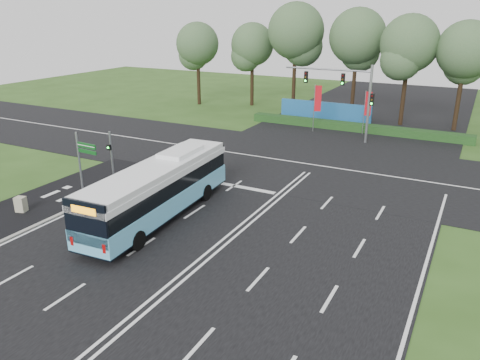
% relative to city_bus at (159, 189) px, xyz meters
% --- Properties ---
extents(ground, '(120.00, 120.00, 0.00)m').
position_rel_city_bus_xyz_m(ground, '(4.67, 1.53, -1.75)').
color(ground, '#2D4E1A').
rests_on(ground, ground).
extents(road_main, '(20.00, 120.00, 0.04)m').
position_rel_city_bus_xyz_m(road_main, '(4.67, 1.53, -1.73)').
color(road_main, black).
rests_on(road_main, ground).
extents(road_cross, '(120.00, 14.00, 0.05)m').
position_rel_city_bus_xyz_m(road_cross, '(4.67, 13.53, -1.72)').
color(road_cross, black).
rests_on(road_cross, ground).
extents(bike_path, '(5.00, 18.00, 0.06)m').
position_rel_city_bus_xyz_m(bike_path, '(-7.83, -1.47, -1.72)').
color(bike_path, black).
rests_on(bike_path, ground).
extents(kerb_strip, '(0.25, 18.00, 0.12)m').
position_rel_city_bus_xyz_m(kerb_strip, '(-5.43, -1.47, -1.69)').
color(kerb_strip, gray).
rests_on(kerb_strip, ground).
extents(city_bus, '(3.22, 12.21, 3.47)m').
position_rel_city_bus_xyz_m(city_bus, '(0.00, 0.00, 0.00)').
color(city_bus, '#62BAE3').
rests_on(city_bus, ground).
extents(pedestrian_signal, '(0.29, 0.42, 3.48)m').
position_rel_city_bus_xyz_m(pedestrian_signal, '(-7.06, 3.86, 0.16)').
color(pedestrian_signal, gray).
rests_on(pedestrian_signal, ground).
extents(street_sign, '(1.68, 0.20, 4.30)m').
position_rel_city_bus_xyz_m(street_sign, '(-6.06, 0.29, 0.94)').
color(street_sign, gray).
rests_on(street_sign, ground).
extents(utility_cabinet, '(0.69, 0.62, 0.97)m').
position_rel_city_bus_xyz_m(utility_cabinet, '(-7.82, -3.25, -1.26)').
color(utility_cabinet, '#A9A488').
rests_on(utility_cabinet, ground).
extents(banner_flag_left, '(0.67, 0.26, 4.70)m').
position_rel_city_bus_xyz_m(banner_flag_left, '(1.22, 23.97, 1.31)').
color(banner_flag_left, gray).
rests_on(banner_flag_left, ground).
extents(banner_flag_mid, '(0.63, 0.12, 4.28)m').
position_rel_city_bus_xyz_m(banner_flag_mid, '(5.89, 25.04, 1.06)').
color(banner_flag_mid, gray).
rests_on(banner_flag_mid, ground).
extents(traffic_light_gantry, '(8.41, 0.28, 7.00)m').
position_rel_city_bus_xyz_m(traffic_light_gantry, '(4.88, 22.03, 2.92)').
color(traffic_light_gantry, gray).
rests_on(traffic_light_gantry, ground).
extents(hedge, '(22.00, 1.20, 0.80)m').
position_rel_city_bus_xyz_m(hedge, '(4.67, 26.03, -1.35)').
color(hedge, '#143814').
rests_on(hedge, ground).
extents(blue_hoarding, '(10.00, 0.30, 2.20)m').
position_rel_city_bus_xyz_m(blue_hoarding, '(0.67, 28.53, -0.65)').
color(blue_hoarding, '#1A568F').
rests_on(blue_hoarding, ground).
extents(eucalyptus_row, '(54.42, 8.87, 12.86)m').
position_rel_city_bus_xyz_m(eucalyptus_row, '(8.11, 32.48, 6.67)').
color(eucalyptus_row, black).
rests_on(eucalyptus_row, ground).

